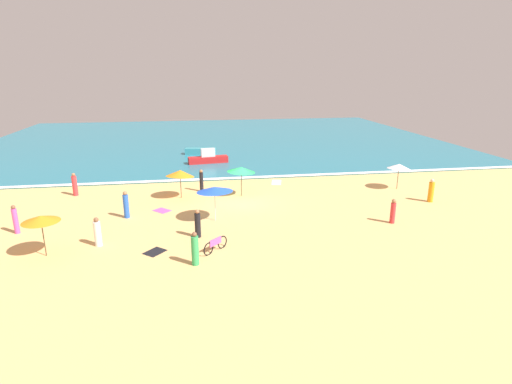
# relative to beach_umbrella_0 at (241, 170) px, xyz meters

# --- Properties ---
(ground_plane) EXTENTS (60.00, 60.00, 0.00)m
(ground_plane) POSITION_rel_beach_umbrella_0_xyz_m (-0.18, -1.19, -2.08)
(ground_plane) COLOR #E5B26B
(ocean_water) EXTENTS (60.00, 44.00, 0.10)m
(ocean_water) POSITION_rel_beach_umbrella_0_xyz_m (-0.18, 26.81, -2.03)
(ocean_water) COLOR teal
(ocean_water) RESTS_ON ground_plane
(wave_breaker_foam) EXTENTS (57.00, 0.70, 0.01)m
(wave_breaker_foam) POSITION_rel_beach_umbrella_0_xyz_m (-0.18, 5.11, -1.97)
(wave_breaker_foam) COLOR white
(wave_breaker_foam) RESTS_ON ocean_water
(beach_umbrella_0) EXTENTS (2.54, 2.53, 2.33)m
(beach_umbrella_0) POSITION_rel_beach_umbrella_0_xyz_m (0.00, 0.00, 0.00)
(beach_umbrella_0) COLOR #4C3823
(beach_umbrella_0) RESTS_ON ground_plane
(beach_umbrella_1) EXTENTS (1.93, 1.93, 2.22)m
(beach_umbrella_1) POSITION_rel_beach_umbrella_0_xyz_m (-11.40, -8.85, -0.03)
(beach_umbrella_1) COLOR #4C3823
(beach_umbrella_1) RESTS_ON ground_plane
(beach_umbrella_2) EXTENTS (3.00, 3.01, 2.32)m
(beach_umbrella_2) POSITION_rel_beach_umbrella_0_xyz_m (-2.33, -5.02, 0.01)
(beach_umbrella_2) COLOR silver
(beach_umbrella_2) RESTS_ON ground_plane
(beach_umbrella_3) EXTENTS (2.96, 2.97, 2.27)m
(beach_umbrella_3) POSITION_rel_beach_umbrella_0_xyz_m (-4.56, 0.25, -0.16)
(beach_umbrella_3) COLOR #4C3823
(beach_umbrella_3) RESTS_ON ground_plane
(beach_umbrella_4) EXTENTS (2.61, 2.61, 2.14)m
(beach_umbrella_4) POSITION_rel_beach_umbrella_0_xyz_m (12.74, -0.08, -0.20)
(beach_umbrella_4) COLOR #4C3823
(beach_umbrella_4) RESTS_ON ground_plane
(parked_bicycle) EXTENTS (1.35, 1.31, 0.76)m
(parked_bicycle) POSITION_rel_beach_umbrella_0_xyz_m (-2.63, -9.73, -1.69)
(parked_bicycle) COLOR black
(parked_bicycle) RESTS_ON ground_plane
(beachgoer_0) EXTENTS (0.49, 0.49, 1.81)m
(beachgoer_0) POSITION_rel_beach_umbrella_0_xyz_m (-8.02, -3.60, -1.22)
(beachgoer_0) COLOR blue
(beachgoer_0) RESTS_ON ground_plane
(beachgoer_1) EXTENTS (0.48, 0.48, 1.68)m
(beachgoer_1) POSITION_rel_beach_umbrella_0_xyz_m (-3.50, -7.60, -1.29)
(beachgoer_1) COLOR black
(beachgoer_1) RESTS_ON ground_plane
(beachgoer_2) EXTENTS (0.50, 0.50, 1.75)m
(beachgoer_2) POSITION_rel_beach_umbrella_0_xyz_m (-3.72, -11.13, -1.26)
(beachgoer_2) COLOR green
(beachgoer_2) RESTS_ON ground_plane
(beachgoer_3) EXTENTS (0.33, 0.33, 1.75)m
(beachgoer_3) POSITION_rel_beach_umbrella_0_xyz_m (-14.09, -5.31, -1.23)
(beachgoer_3) COLOR #D84CA5
(beachgoer_3) RESTS_ON ground_plane
(beachgoer_4) EXTENTS (0.41, 0.41, 1.78)m
(beachgoer_4) POSITION_rel_beach_umbrella_0_xyz_m (-2.97, 1.76, -1.21)
(beachgoer_4) COLOR black
(beachgoer_4) RESTS_ON ground_plane
(beachgoer_5) EXTENTS (0.45, 0.45, 1.59)m
(beachgoer_5) POSITION_rel_beach_umbrella_0_xyz_m (8.69, -7.27, -1.31)
(beachgoer_5) COLOR red
(beachgoer_5) RESTS_ON ground_plane
(beachgoer_6) EXTENTS (0.41, 0.41, 1.78)m
(beachgoer_6) POSITION_rel_beach_umbrella_0_xyz_m (-12.61, 2.17, -1.24)
(beachgoer_6) COLOR red
(beachgoer_6) RESTS_ON ground_plane
(beachgoer_7) EXTENTS (0.56, 0.56, 1.74)m
(beachgoer_7) POSITION_rel_beach_umbrella_0_xyz_m (13.51, -3.64, -1.27)
(beachgoer_7) COLOR orange
(beachgoer_7) RESTS_ON ground_plane
(beachgoer_8) EXTENTS (0.44, 0.44, 1.65)m
(beachgoer_8) POSITION_rel_beach_umbrella_0_xyz_m (-8.95, -7.96, -1.31)
(beachgoer_8) COLOR white
(beachgoer_8) RESTS_ON ground_plane
(beach_towel_0) EXTENTS (1.35, 1.37, 0.01)m
(beach_towel_0) POSITION_rel_beach_umbrella_0_xyz_m (-5.84, -9.31, -2.07)
(beach_towel_0) COLOR black
(beach_towel_0) RESTS_ON ground_plane
(beach_towel_1) EXTENTS (1.39, 1.39, 0.01)m
(beach_towel_1) POSITION_rel_beach_umbrella_0_xyz_m (-5.85, -2.54, -2.07)
(beach_towel_1) COLOR #D84CA5
(beach_towel_1) RESTS_ON ground_plane
(beach_towel_2) EXTENTS (1.19, 1.83, 0.01)m
(beach_towel_2) POSITION_rel_beach_umbrella_0_xyz_m (3.48, 3.44, -2.07)
(beach_towel_2) COLOR white
(beach_towel_2) RESTS_ON ground_plane
(small_boat_0) EXTENTS (4.13, 1.46, 1.50)m
(small_boat_0) POSITION_rel_beach_umbrella_0_xyz_m (-1.97, 11.65, -1.49)
(small_boat_0) COLOR red
(small_boat_0) RESTS_ON ocean_water
(small_boat_1) EXTENTS (3.55, 1.44, 0.67)m
(small_boat_1) POSITION_rel_beach_umbrella_0_xyz_m (-2.59, 16.40, -1.64)
(small_boat_1) COLOR teal
(small_boat_1) RESTS_ON ocean_water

